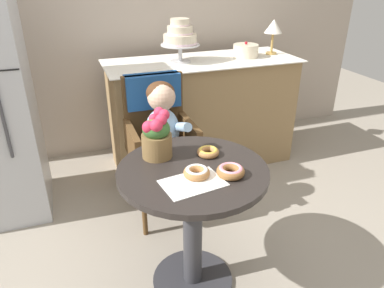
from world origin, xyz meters
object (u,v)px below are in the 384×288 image
Objects in this scene: flower_vase at (157,135)px; round_layer_cake at (246,51)px; wicker_chair at (158,125)px; seated_child at (164,128)px; table_lamp at (274,28)px; donut_mid at (208,152)px; tiered_cake_stand at (180,36)px; donut_side at (231,171)px; cafe_table at (193,205)px; donut_front at (197,172)px.

round_layer_cake reaches higher than flower_vase.
wicker_chair is at bearing 75.56° from flower_vase.
table_lamp reaches higher than seated_child.
tiered_cake_stand is (0.25, 1.20, 0.36)m from donut_mid.
donut_side is 1.63m from round_layer_cake.
tiered_cake_stand is (0.49, 1.13, 0.26)m from flower_vase.
flower_vase is 1.76m from table_lamp.
flower_vase is (-0.13, 0.17, 0.33)m from cafe_table.
table_lamp reaches higher than donut_side.
donut_mid is 0.34× the size of tiered_cake_stand.
donut_side is (0.02, -0.22, 0.00)m from donut_mid.
cafe_table is at bearing 139.80° from donut_side.
donut_mid is at bearing -101.59° from tiered_cake_stand.
seated_child reaches higher than donut_front.
donut_mid is 1.28m from tiered_cake_stand.
wicker_chair is at bearing 87.85° from donut_front.
cafe_table is 0.39m from flower_vase.
cafe_table is at bearing 83.83° from donut_front.
flower_vase is at bearing -109.43° from seated_child.
donut_mid is 0.27m from flower_vase.
flower_vase is at bearing -104.24° from wicker_chair.
cafe_table is 5.57× the size of donut_side.
wicker_chair is (0.02, 0.75, 0.13)m from cafe_table.
seated_child is 3.53× the size of round_layer_cake.
seated_child is 0.72m from donut_side.
wicker_chair is 0.79m from tiered_cake_stand.
wicker_chair is 0.63m from flower_vase.
donut_front is at bearing -64.47° from flower_vase.
donut_front is 1.47m from tiered_cake_stand.
tiered_cake_stand is at bearing 74.85° from donut_front.
round_layer_cake is (0.93, 1.37, 0.21)m from donut_front.
round_layer_cake is (0.81, 1.19, 0.21)m from donut_mid.
table_lamp is at bearing 1.03° from tiered_cake_stand.
round_layer_cake is at bearing 31.27° from wicker_chair.
donut_side is (0.14, -0.12, 0.24)m from cafe_table.
wicker_chair is 3.35× the size of table_lamp.
flower_vase is at bearing -138.88° from table_lamp.
flower_vase is (-0.15, -0.42, 0.16)m from seated_child.
donut_side is 0.63× the size of round_layer_cake.
round_layer_cake is (1.05, 1.12, 0.11)m from flower_vase.
flower_vase is (-0.12, 0.25, 0.09)m from donut_front.
donut_front is 1.09× the size of donut_mid.
wicker_chair is at bearing -121.72° from tiered_cake_stand.
wicker_chair is 8.57× the size of donut_mid.
donut_front is 0.42× the size of table_lamp.
cafe_table is 2.96× the size of flower_vase.
seated_child is 1.18m from round_layer_cake.
tiered_cake_stand is at bearing -178.97° from table_lamp.
donut_mid is at bearing -79.09° from seated_child.
tiered_cake_stand reaches higher than round_layer_cake.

